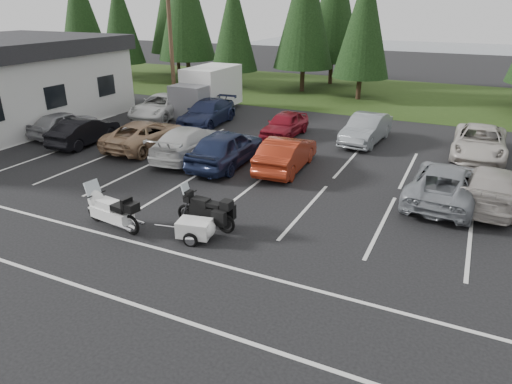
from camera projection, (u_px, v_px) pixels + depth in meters
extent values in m
plane|color=black|center=(213.00, 205.00, 16.71)|extent=(120.00, 120.00, 0.00)
cube|color=#213711|center=(365.00, 94.00, 36.67)|extent=(80.00, 16.00, 0.01)
cube|color=slate|center=(449.00, 57.00, 60.87)|extent=(70.00, 50.00, 0.02)
cylinder|color=#473321|center=(171.00, 42.00, 28.93)|extent=(0.26, 0.26, 9.00)
cube|color=silver|center=(239.00, 186.00, 18.37)|extent=(32.00, 16.00, 0.01)
cylinder|color=#332316|center=(87.00, 62.00, 46.08)|extent=(0.36, 0.36, 2.50)
cone|color=black|center=(79.00, 8.00, 44.15)|extent=(4.58, 4.58, 8.84)
cylinder|color=#332316|center=(125.00, 68.00, 42.68)|extent=(0.36, 0.36, 2.16)
cone|color=black|center=(120.00, 19.00, 41.00)|extent=(3.96, 3.96, 7.65)
cylinder|color=#332316|center=(188.00, 66.00, 41.50)|extent=(0.36, 0.36, 2.78)
cone|color=black|center=(185.00, 0.00, 39.35)|extent=(5.10, 5.10, 9.86)
cylinder|color=#332316|center=(234.00, 76.00, 38.28)|extent=(0.36, 0.36, 2.11)
cone|color=black|center=(234.00, 23.00, 36.64)|extent=(3.87, 3.87, 7.48)
cylinder|color=#332316|center=(302.00, 75.00, 37.24)|extent=(0.36, 0.36, 2.62)
cone|color=black|center=(305.00, 6.00, 35.22)|extent=(4.80, 4.80, 9.27)
cylinder|color=#332316|center=(359.00, 84.00, 34.24)|extent=(0.36, 0.36, 2.26)
cone|color=black|center=(365.00, 20.00, 32.49)|extent=(4.14, 4.14, 7.99)
cylinder|color=#332316|center=(178.00, 59.00, 46.57)|extent=(0.36, 0.36, 2.88)
cylinder|color=#332316|center=(331.00, 68.00, 40.65)|extent=(0.36, 0.36, 2.71)
cone|color=black|center=(335.00, 2.00, 38.55)|extent=(4.97, 4.97, 9.61)
imported|color=#98999D|center=(64.00, 123.00, 25.09)|extent=(1.72, 4.05, 1.36)
imported|color=black|center=(84.00, 131.00, 23.54)|extent=(1.70, 4.24, 1.37)
imported|color=tan|center=(145.00, 134.00, 22.96)|extent=(2.43, 5.02, 1.38)
imported|color=silver|center=(189.00, 142.00, 21.55)|extent=(2.56, 5.25, 1.47)
imported|color=#1B2444|center=(226.00, 148.00, 20.43)|extent=(2.05, 4.89, 1.65)
imported|color=maroon|center=(286.00, 154.00, 19.93)|extent=(1.79, 4.53, 1.47)
imported|color=gray|center=(445.00, 184.00, 16.73)|extent=(2.69, 5.23, 1.41)
imported|color=#B3ABA4|center=(492.00, 186.00, 16.48)|extent=(2.37, 4.97, 1.40)
imported|color=white|center=(161.00, 106.00, 28.95)|extent=(2.84, 5.38, 1.44)
imported|color=#1C2548|center=(207.00, 113.00, 27.20)|extent=(2.44, 5.17, 1.46)
imported|color=maroon|center=(285.00, 124.00, 24.88)|extent=(1.68, 3.99, 1.35)
imported|color=gray|center=(366.00, 129.00, 23.78)|extent=(1.94, 4.58, 1.47)
imported|color=beige|center=(480.00, 142.00, 21.65)|extent=(2.35, 5.09, 1.41)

